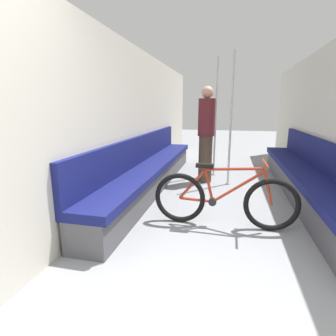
{
  "coord_description": "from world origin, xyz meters",
  "views": [
    {
      "loc": [
        0.06,
        -1.04,
        1.36
      ],
      "look_at": [
        -1.02,
        3.56,
        0.26
      ],
      "focal_mm": 28.0,
      "sensor_mm": 36.0,
      "label": 1
    }
  ],
  "objects_px": {
    "passenger_standing": "(206,134)",
    "bench_seat_row_left": "(151,171)",
    "bench_seat_row_right": "(306,180)",
    "grab_pole_far": "(216,120)",
    "bicycle": "(224,200)",
    "grab_pole_near": "(231,122)"
  },
  "relations": [
    {
      "from": "grab_pole_far",
      "to": "grab_pole_near",
      "type": "bearing_deg",
      "value": -64.29
    },
    {
      "from": "grab_pole_near",
      "to": "passenger_standing",
      "type": "relative_size",
      "value": 1.32
    },
    {
      "from": "bicycle",
      "to": "passenger_standing",
      "type": "xyz_separation_m",
      "value": [
        -0.39,
        1.85,
        0.56
      ]
    },
    {
      "from": "bench_seat_row_right",
      "to": "grab_pole_far",
      "type": "relative_size",
      "value": 1.99
    },
    {
      "from": "bench_seat_row_right",
      "to": "passenger_standing",
      "type": "relative_size",
      "value": 2.63
    },
    {
      "from": "grab_pole_far",
      "to": "passenger_standing",
      "type": "bearing_deg",
      "value": -104.18
    },
    {
      "from": "bench_seat_row_right",
      "to": "bicycle",
      "type": "height_order",
      "value": "bench_seat_row_right"
    },
    {
      "from": "bench_seat_row_left",
      "to": "bicycle",
      "type": "distance_m",
      "value": 1.76
    },
    {
      "from": "grab_pole_near",
      "to": "grab_pole_far",
      "type": "relative_size",
      "value": 1.0
    },
    {
      "from": "passenger_standing",
      "to": "bench_seat_row_left",
      "type": "bearing_deg",
      "value": 116.07
    },
    {
      "from": "bicycle",
      "to": "grab_pole_far",
      "type": "bearing_deg",
      "value": 79.81
    },
    {
      "from": "grab_pole_near",
      "to": "grab_pole_far",
      "type": "xyz_separation_m",
      "value": [
        -0.29,
        0.61,
        0.0
      ]
    },
    {
      "from": "bench_seat_row_right",
      "to": "bicycle",
      "type": "distance_m",
      "value": 1.71
    },
    {
      "from": "bench_seat_row_left",
      "to": "bench_seat_row_right",
      "type": "relative_size",
      "value": 1.0
    },
    {
      "from": "grab_pole_far",
      "to": "passenger_standing",
      "type": "xyz_separation_m",
      "value": [
        -0.13,
        -0.52,
        -0.22
      ]
    },
    {
      "from": "bench_seat_row_right",
      "to": "grab_pole_far",
      "type": "bearing_deg",
      "value": 141.81
    },
    {
      "from": "bench_seat_row_left",
      "to": "grab_pole_near",
      "type": "bearing_deg",
      "value": 21.81
    },
    {
      "from": "bench_seat_row_right",
      "to": "bench_seat_row_left",
      "type": "bearing_deg",
      "value": 180.0
    },
    {
      "from": "grab_pole_far",
      "to": "bicycle",
      "type": "bearing_deg",
      "value": -83.88
    },
    {
      "from": "bicycle",
      "to": "passenger_standing",
      "type": "bearing_deg",
      "value": 85.47
    },
    {
      "from": "grab_pole_near",
      "to": "passenger_standing",
      "type": "xyz_separation_m",
      "value": [
        -0.43,
        0.09,
        -0.22
      ]
    },
    {
      "from": "bench_seat_row_right",
      "to": "passenger_standing",
      "type": "distance_m",
      "value": 1.78
    }
  ]
}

